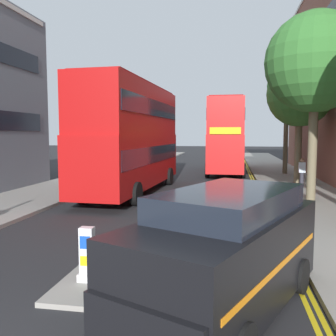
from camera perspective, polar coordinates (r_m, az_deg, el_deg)
The scene contains 13 objects.
sidewalk_right at distance 19.26m, azimuth 20.61°, elevation -4.05°, with size 4.00×80.00×0.14m, color gray.
sidewalk_left at distance 21.10m, azimuth -16.69°, elevation -3.14°, with size 4.00×80.00×0.14m, color gray.
kerb_line_outer at distance 17.02m, azimuth 14.88°, elevation -5.31°, with size 0.10×56.00×0.01m, color yellow.
kerb_line_inner at distance 17.01m, azimuth 14.34°, elevation -5.31°, with size 0.10×56.00×0.01m, color yellow.
traffic_island at distance 8.05m, azimuth -12.31°, elevation -16.99°, with size 1.10×2.20×0.10m, color gray.
keep_left_bollard at distance 7.86m, azimuth -12.40°, elevation -13.23°, with size 0.36×0.28×1.11m.
double_decker_bus_away at distance 19.26m, azimuth -5.58°, elevation 5.11°, with size 3.17×10.91×5.64m.
double_decker_bus_oncoming at distance 29.49m, azimuth 9.08°, elevation 5.13°, with size 2.84×10.82×5.64m.
taxi_minivan at distance 6.53m, azimuth 8.57°, elevation -12.77°, with size 3.67×5.15×2.12m.
pedestrian_far at distance 21.32m, azimuth 20.03°, elevation -0.67°, with size 0.34×0.22×1.62m.
street_tree_near at distance 17.58m, azimuth 21.87°, elevation 14.87°, with size 4.30×4.30×8.16m.
street_tree_far at distance 23.21m, azimuth 19.76°, elevation 10.66°, with size 3.82×3.82×7.19m.
street_tree_distant at distance 28.85m, azimuth 17.99°, elevation 11.83°, with size 2.90×2.90×7.90m.
Camera 1 is at (2.85, -2.67, 3.09)m, focal length 39.34 mm.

